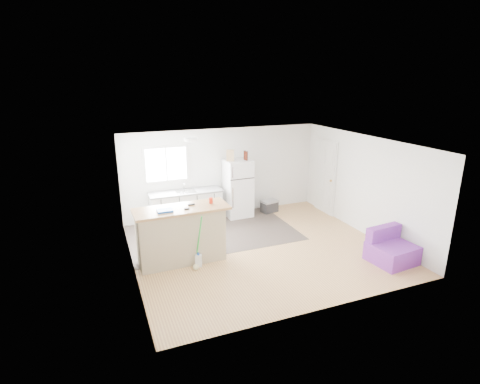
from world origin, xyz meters
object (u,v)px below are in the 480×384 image
blue_tray (165,211)px  bottle_right (245,155)px  bottle_left (247,156)px  mop (197,258)px  peninsula (181,235)px  purple_seat (391,250)px  cleaner_jug (199,260)px  kitchen_cabinets (186,206)px  refrigerator (238,188)px  cardboard_box (230,155)px  cooler (269,206)px  red_cup (211,201)px

blue_tray → bottle_right: 3.41m
bottle_left → blue_tray: bearing=-141.5°
mop → peninsula: bearing=95.2°
purple_seat → cleaner_jug: 4.00m
peninsula → purple_seat: peninsula is taller
kitchen_cabinets → blue_tray: bearing=-112.4°
mop → bottle_left: bottle_left is taller
refrigerator → bottle_right: size_ratio=6.30×
cleaner_jug → blue_tray: 1.24m
refrigerator → cardboard_box: 0.96m
bottle_right → mop: bearing=-129.6°
cooler → blue_tray: bearing=-160.6°
cleaner_jug → cooler: bearing=58.2°
purple_seat → mop: (-3.85, 1.18, -0.02)m
cleaner_jug → red_cup: (0.42, 0.41, 1.11)m
peninsula → blue_tray: 0.68m
cooler → cleaner_jug: size_ratio=1.73×
red_cup → cardboard_box: 2.39m
bottle_right → bottle_left: bearing=-82.6°
bottle_right → blue_tray: bearing=-140.1°
refrigerator → cleaner_jug: 3.13m
refrigerator → cardboard_box: cardboard_box is taller
cooler → bottle_left: bearing=170.6°
cooler → red_cup: 3.25m
refrigerator → red_cup: bearing=-126.4°
purple_seat → bottle_left: bearing=110.7°
cleaner_jug → cardboard_box: 3.32m
purple_seat → cooler: bearing=100.3°
cardboard_box → bottle_left: size_ratio=1.20×
bottle_right → cardboard_box: bearing=179.6°
kitchen_cabinets → cleaner_jug: size_ratio=6.35×
kitchen_cabinets → bottle_right: 2.08m
red_cup → blue_tray: size_ratio=0.40×
mop → cleaner_jug: bearing=35.3°
kitchen_cabinets → cooler: 2.41m
cleaner_jug → cardboard_box: size_ratio=1.00×
kitchen_cabinets → cleaner_jug: bearing=-98.0°
red_cup → bottle_right: bottle_right is taller
kitchen_cabinets → bottle_left: (1.66, -0.17, 1.27)m
peninsula → bottle_left: size_ratio=7.73×
bottle_left → peninsula: bearing=-139.0°
purple_seat → mop: bearing=157.5°
refrigerator → bottle_right: 0.93m
cleaner_jug → peninsula: bearing=142.5°
kitchen_cabinets → purple_seat: 5.09m
kitchen_cabinets → purple_seat: size_ratio=2.09×
refrigerator → mop: refrigerator is taller
cleaner_jug → mop: (-0.05, -0.08, 0.10)m
refrigerator → red_cup: 2.53m
refrigerator → cooler: size_ratio=3.02×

